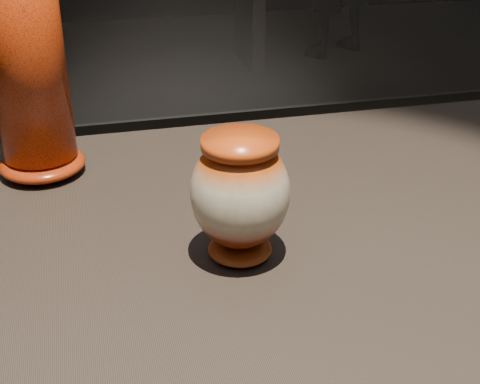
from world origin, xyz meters
name	(u,v)px	position (x,y,z in m)	size (l,w,h in m)	color
main_vase	(240,194)	(-0.08, -0.02, 0.99)	(0.14, 0.14, 0.16)	#681D09
tall_vase	(25,47)	(-0.31, 0.27, 1.09)	(0.15, 0.15, 0.40)	#CA3D0D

